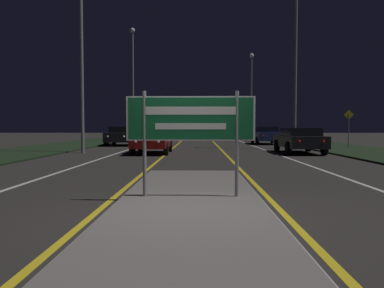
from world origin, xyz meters
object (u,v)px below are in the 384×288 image
(streetlight_left_near, at_px, (81,27))
(streetlight_left_far, at_px, (133,73))
(car_receding_2, at_px, (255,134))
(warning_sign, at_px, (349,125))
(car_approaching_0, at_px, (152,139))
(car_receding_1, at_px, (265,135))
(streetlight_right_far, at_px, (251,84))
(highway_sign, at_px, (191,122))
(streetlight_right_near, at_px, (296,45))
(car_approaching_1, at_px, (122,135))
(car_receding_0, at_px, (299,139))

(streetlight_left_near, bearing_deg, streetlight_left_far, 91.19)
(car_receding_2, xyz_separation_m, warning_sign, (3.47, -15.64, 0.82))
(car_approaching_0, bearing_deg, car_receding_1, 53.77)
(streetlight_right_far, height_order, car_receding_2, streetlight_right_far)
(highway_sign, bearing_deg, car_receding_2, 79.40)
(streetlight_right_near, xyz_separation_m, warning_sign, (3.05, -1.10, -5.17))
(streetlight_left_far, bearing_deg, highway_sign, -78.09)
(streetlight_right_far, height_order, car_approaching_1, streetlight_right_far)
(streetlight_right_near, distance_m, car_receding_1, 8.66)
(car_receding_2, relative_size, car_approaching_0, 1.11)
(streetlight_left_near, xyz_separation_m, car_approaching_0, (3.79, -0.13, -5.98))
(highway_sign, height_order, warning_sign, warning_sign)
(streetlight_left_far, distance_m, streetlight_right_near, 18.51)
(car_approaching_0, xyz_separation_m, warning_sign, (11.77, 3.46, 0.74))
(car_receding_1, bearing_deg, streetlight_left_near, -137.62)
(car_approaching_0, bearing_deg, streetlight_left_near, 177.97)
(streetlight_right_far, distance_m, warning_sign, 22.92)
(warning_sign, bearing_deg, car_approaching_1, 162.07)
(streetlight_left_far, xyz_separation_m, car_receding_2, (12.45, 1.25, -6.11))
(streetlight_right_far, height_order, car_approaching_0, streetlight_right_far)
(streetlight_right_far, bearing_deg, car_receding_0, -92.17)
(car_receding_1, bearing_deg, streetlight_right_near, -82.83)
(highway_sign, height_order, car_approaching_0, highway_sign)
(streetlight_right_near, relative_size, car_approaching_0, 2.67)
(streetlight_left_far, relative_size, car_receding_0, 2.49)
(streetlight_right_far, xyz_separation_m, car_receding_1, (-0.90, -14.78, -5.86))
(streetlight_right_near, height_order, car_receding_1, streetlight_right_near)
(car_receding_0, relative_size, car_approaching_1, 1.08)
(streetlight_left_far, distance_m, car_approaching_1, 11.29)
(car_receding_0, xyz_separation_m, warning_sign, (3.90, 3.23, 0.78))
(car_approaching_1, bearing_deg, car_receding_2, 42.68)
(streetlight_left_far, bearing_deg, car_approaching_1, -85.21)
(streetlight_right_far, xyz_separation_m, car_receding_0, (-0.96, -25.38, -5.88))
(car_receding_1, bearing_deg, highway_sign, -103.36)
(highway_sign, bearing_deg, warning_sign, 59.87)
(car_approaching_0, distance_m, car_approaching_1, 9.01)
(streetlight_right_far, relative_size, car_approaching_1, 2.45)
(streetlight_left_near, distance_m, car_receding_2, 23.29)
(streetlight_left_near, relative_size, car_receding_0, 2.34)
(streetlight_left_far, height_order, car_receding_1, streetlight_left_far)
(streetlight_left_near, xyz_separation_m, car_receding_0, (11.66, 0.10, -6.01))
(car_receding_0, distance_m, car_receding_2, 18.87)
(streetlight_left_far, distance_m, car_receding_2, 13.92)
(streetlight_left_far, relative_size, car_approaching_1, 2.70)
(car_receding_0, bearing_deg, highway_sign, -113.03)
(car_approaching_1, relative_size, warning_sign, 1.76)
(streetlight_right_near, distance_m, car_approaching_0, 11.48)
(car_receding_2, bearing_deg, streetlight_right_far, 85.27)
(car_receding_0, height_order, warning_sign, warning_sign)
(streetlight_right_near, bearing_deg, car_receding_1, 97.17)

